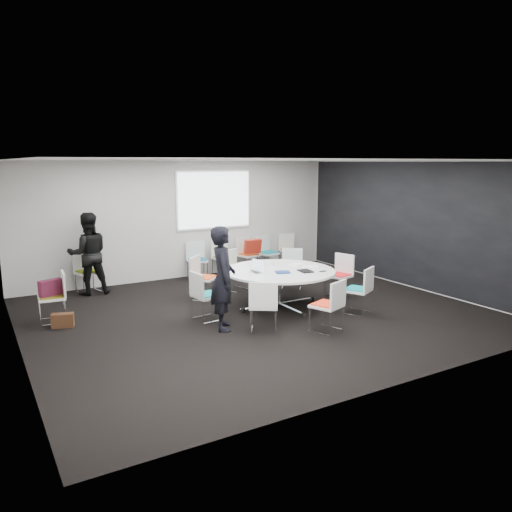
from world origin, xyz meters
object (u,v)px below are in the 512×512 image
chair_ring_b (291,277)px  chair_ring_e (207,305)px  conference_table (279,280)px  chair_ring_c (236,278)px  chair_ring_h (358,299)px  person_main (223,278)px  cup (272,263)px  chair_ring_a (339,284)px  chair_back_e (289,257)px  chair_ring_d (204,286)px  chair_person_back (88,280)px  chair_spare_left (53,307)px  chair_back_c (248,262)px  brown_bag (63,320)px  chair_back_b (223,265)px  maroon_bag (51,288)px  chair_back_a (197,267)px  chair_ring_g (327,315)px  chair_back_d (268,260)px  person_back (88,254)px  laptop (258,271)px  chair_ring_f (264,316)px

chair_ring_b → chair_ring_e: (-2.53, -1.07, 0.00)m
conference_table → chair_ring_b: 1.42m
chair_ring_c → chair_ring_h: (1.14, -2.65, 0.00)m
person_main → cup: bearing=-34.5°
chair_ring_b → chair_ring_a: bearing=157.1°
chair_ring_h → chair_back_e: (1.24, 4.10, 0.00)m
conference_table → chair_ring_h: chair_ring_h is taller
chair_ring_d → chair_person_back: (-1.92, 1.77, 0.00)m
chair_ring_d → chair_spare_left: size_ratio=1.00×
chair_back_c → brown_bag: size_ratio=2.44×
chair_ring_a → chair_back_c: bearing=-7.5°
chair_ring_c → chair_person_back: (-2.84, 1.43, 0.00)m
chair_ring_d → chair_back_b: same height
chair_ring_c → maroon_bag: chair_ring_c is taller
chair_ring_h → person_main: bearing=142.0°
chair_ring_b → chair_back_b: same height
chair_ring_a → brown_bag: size_ratio=2.44×
chair_back_a → brown_bag: size_ratio=2.44×
chair_back_a → chair_person_back: same height
chair_back_a → person_main: 3.83m
chair_ring_e → cup: (1.68, 0.49, 0.50)m
chair_ring_h → chair_back_e: 4.28m
chair_ring_c → chair_back_e: bearing=-168.5°
chair_ring_h → chair_spare_left: 5.45m
chair_ring_c → chair_back_e: (2.38, 1.45, 0.00)m
chair_back_c → chair_person_back: bearing=-12.8°
conference_table → chair_ring_d: chair_ring_d is taller
chair_ring_d → cup: (1.16, -0.77, 0.50)m
chair_back_b → chair_back_c: size_ratio=1.00×
conference_table → chair_ring_e: size_ratio=2.42×
chair_ring_g → chair_back_b: same height
chair_ring_d → brown_bag: (-2.80, -0.40, -0.16)m
chair_back_d → conference_table: bearing=53.0°
chair_back_e → brown_bag: chair_back_e is taller
chair_back_d → maroon_bag: 5.79m
chair_ring_g → chair_back_b: 4.59m
chair_back_b → maroon_bag: chair_back_b is taller
chair_back_a → person_back: bearing=15.8°
chair_back_c → laptop: bearing=51.0°
brown_bag → person_main: bearing=-31.8°
chair_ring_b → cup: size_ratio=9.78×
chair_ring_d → chair_spare_left: (-2.89, -0.01, 0.00)m
chair_ring_h → chair_back_a: same height
chair_ring_f → person_main: bearing=170.6°
chair_back_c → chair_person_back: (-3.95, -0.00, 0.00)m
conference_table → chair_ring_a: size_ratio=2.42×
chair_ring_f → person_back: person_back is taller
person_main → chair_ring_g: bearing=-102.6°
chair_ring_c → chair_ring_h: size_ratio=1.00×
chair_person_back → conference_table: bearing=122.0°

